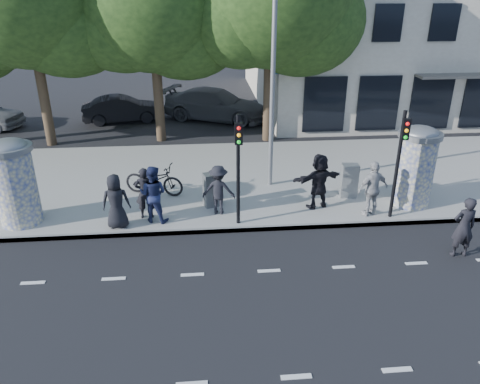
{
  "coord_description": "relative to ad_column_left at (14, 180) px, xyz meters",
  "views": [
    {
      "loc": [
        -1.67,
        -8.77,
        6.96
      ],
      "look_at": [
        -0.58,
        3.5,
        1.34
      ],
      "focal_mm": 35.0,
      "sensor_mm": 36.0,
      "label": 1
    }
  ],
  "objects": [
    {
      "name": "ground",
      "position": [
        7.2,
        -4.5,
        -1.54
      ],
      "size": [
        120.0,
        120.0,
        0.0
      ],
      "primitive_type": "plane",
      "color": "black",
      "rests_on": "ground"
    },
    {
      "name": "sidewalk",
      "position": [
        7.2,
        3.0,
        -1.46
      ],
      "size": [
        40.0,
        8.0,
        0.15
      ],
      "primitive_type": "cube",
      "color": "gray",
      "rests_on": "ground"
    },
    {
      "name": "curb",
      "position": [
        7.2,
        -0.95,
        -1.46
      ],
      "size": [
        40.0,
        0.1,
        0.16
      ],
      "primitive_type": "cube",
      "color": "slate",
      "rests_on": "ground"
    },
    {
      "name": "lane_dash_near",
      "position": [
        7.2,
        -6.7,
        -1.53
      ],
      "size": [
        32.0,
        0.12,
        0.01
      ],
      "primitive_type": "cube",
      "color": "silver",
      "rests_on": "ground"
    },
    {
      "name": "lane_dash_far",
      "position": [
        7.2,
        -3.1,
        -1.53
      ],
      "size": [
        32.0,
        0.12,
        0.01
      ],
      "primitive_type": "cube",
      "color": "silver",
      "rests_on": "ground"
    },
    {
      "name": "ad_column_left",
      "position": [
        0.0,
        0.0,
        0.0
      ],
      "size": [
        1.36,
        1.36,
        2.65
      ],
      "color": "beige",
      "rests_on": "sidewalk"
    },
    {
      "name": "ad_column_right",
      "position": [
        12.4,
        0.2,
        0.0
      ],
      "size": [
        1.36,
        1.36,
        2.65
      ],
      "color": "beige",
      "rests_on": "sidewalk"
    },
    {
      "name": "traffic_pole_near",
      "position": [
        6.6,
        -0.71,
        0.69
      ],
      "size": [
        0.22,
        0.31,
        3.4
      ],
      "color": "black",
      "rests_on": "sidewalk"
    },
    {
      "name": "traffic_pole_far",
      "position": [
        11.4,
        -0.71,
        0.69
      ],
      "size": [
        0.22,
        0.31,
        3.4
      ],
      "color": "black",
      "rests_on": "sidewalk"
    },
    {
      "name": "street_lamp",
      "position": [
        8.0,
        2.13,
        3.26
      ],
      "size": [
        0.25,
        0.93,
        8.0
      ],
      "color": "slate",
      "rests_on": "sidewalk"
    },
    {
      "name": "tree_near_left",
      "position": [
        3.7,
        8.2,
        4.53
      ],
      "size": [
        6.8,
        6.8,
        8.97
      ],
      "color": "#38281C",
      "rests_on": "ground"
    },
    {
      "name": "ped_a",
      "position": [
        2.99,
        -0.58,
        -0.55
      ],
      "size": [
        0.87,
        0.62,
        1.68
      ],
      "primitive_type": "imported",
      "rotation": [
        0.0,
        0.0,
        3.25
      ],
      "color": "black",
      "rests_on": "sidewalk"
    },
    {
      "name": "ped_b",
      "position": [
        3.78,
        -0.02,
        -0.56
      ],
      "size": [
        0.63,
        0.45,
        1.66
      ],
      "primitive_type": "imported",
      "rotation": [
        0.0,
        0.0,
        3.23
      ],
      "color": "black",
      "rests_on": "sidewalk"
    },
    {
      "name": "ped_c",
      "position": [
        4.05,
        -0.26,
        -0.49
      ],
      "size": [
        1.03,
        0.9,
        1.79
      ],
      "primitive_type": "imported",
      "rotation": [
        0.0,
        0.0,
        2.85
      ],
      "color": "#1E254C",
      "rests_on": "sidewalk"
    },
    {
      "name": "ped_d",
      "position": [
        6.04,
        0.07,
        -0.58
      ],
      "size": [
        1.12,
        0.76,
        1.61
      ],
      "primitive_type": "imported",
      "rotation": [
        0.0,
        0.0,
        2.98
      ],
      "color": "black",
      "rests_on": "sidewalk"
    },
    {
      "name": "ped_e",
      "position": [
        10.8,
        -0.48,
        -0.49
      ],
      "size": [
        1.17,
        0.86,
        1.79
      ],
      "primitive_type": "imported",
      "rotation": [
        0.0,
        0.0,
        3.42
      ],
      "color": "#9C9B9E",
      "rests_on": "sidewalk"
    },
    {
      "name": "ped_f",
      "position": [
        9.27,
        0.22,
        -0.47
      ],
      "size": [
        1.8,
        1.06,
        1.83
      ],
      "primitive_type": "imported",
      "rotation": [
        0.0,
        0.0,
        3.42
      ],
      "color": "black",
      "rests_on": "sidewalk"
    },
    {
      "name": "man_road",
      "position": [
        12.52,
        -2.79,
        -0.66
      ],
      "size": [
        0.64,
        0.42,
        1.75
      ],
      "primitive_type": "imported",
      "rotation": [
        0.0,
        0.0,
        3.14
      ],
      "color": "black",
      "rests_on": "ground"
    },
    {
      "name": "bicycle",
      "position": [
        3.9,
        1.71,
        -0.84
      ],
      "size": [
        1.35,
        2.21,
        1.1
      ],
      "primitive_type": "imported",
      "rotation": [
        0.0,
        0.0,
        1.25
      ],
      "color": "black",
      "rests_on": "sidewalk"
    },
    {
      "name": "cabinet_left",
      "position": [
        5.86,
        0.64,
        -0.83
      ],
      "size": [
        0.63,
        0.53,
        1.12
      ],
      "primitive_type": "cube",
      "rotation": [
        0.0,
        0.0,
        0.29
      ],
      "color": "slate",
      "rests_on": "sidewalk"
    },
    {
      "name": "cabinet_right",
      "position": [
        10.52,
        0.95,
        -0.81
      ],
      "size": [
        0.59,
        0.45,
        1.15
      ],
      "primitive_type": "cube",
      "rotation": [
        0.0,
        0.0,
        -0.09
      ],
      "color": "gray",
      "rests_on": "sidewalk"
    },
    {
      "name": "car_mid",
      "position": [
        1.49,
        11.57,
        -0.85
      ],
      "size": [
        2.16,
        4.35,
        1.37
      ],
      "primitive_type": "imported",
      "rotation": [
        0.0,
        0.0,
        1.75
      ],
      "color": "black",
      "rests_on": "ground"
    },
    {
      "name": "car_right",
      "position": [
        6.43,
        11.59,
        -0.72
      ],
      "size": [
        4.36,
        6.08,
        1.63
      ],
      "primitive_type": "imported",
      "rotation": [
        0.0,
        0.0,
        1.16
      ],
      "color": "#4A4B50",
      "rests_on": "ground"
    }
  ]
}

